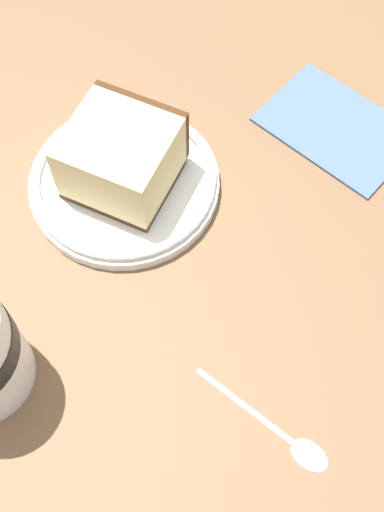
% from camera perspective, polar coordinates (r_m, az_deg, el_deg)
% --- Properties ---
extents(ground_plane, '(1.34, 1.34, 0.03)m').
position_cam_1_polar(ground_plane, '(0.54, -3.12, -1.21)').
color(ground_plane, brown).
extents(small_plate, '(0.17, 0.17, 0.02)m').
position_cam_1_polar(small_plate, '(0.56, -6.10, 6.70)').
color(small_plate, white).
rests_on(small_plate, ground_plane).
extents(cake_slice, '(0.10, 0.10, 0.06)m').
position_cam_1_polar(cake_slice, '(0.54, -6.30, 8.84)').
color(cake_slice, '#472814').
rests_on(cake_slice, small_plate).
extents(teaspoon, '(0.12, 0.02, 0.01)m').
position_cam_1_polar(teaspoon, '(0.49, 8.68, -15.87)').
color(teaspoon, silver).
rests_on(teaspoon, ground_plane).
extents(folded_napkin, '(0.14, 0.10, 0.01)m').
position_cam_1_polar(folded_napkin, '(0.62, 12.84, 11.25)').
color(folded_napkin, slate).
rests_on(folded_napkin, ground_plane).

